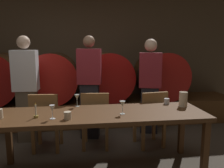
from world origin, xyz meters
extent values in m
cube|color=brown|center=(0.00, 2.80, 1.30)|extent=(6.99, 0.24, 2.60)
cube|color=brown|center=(0.00, 2.25, 0.23)|extent=(6.29, 0.90, 0.47)
cylinder|color=#9E1411|center=(-1.58, 2.71, 0.94)|extent=(0.95, 0.03, 0.95)
cylinder|color=#513319|center=(-0.55, 2.25, 0.94)|extent=(0.94, 0.88, 0.94)
cylinder|color=#B21C16|center=(-0.55, 1.80, 0.94)|extent=(0.95, 0.03, 0.95)
cylinder|color=#B21C16|center=(-0.55, 2.71, 0.94)|extent=(0.95, 0.03, 0.95)
cylinder|color=#2D2D33|center=(-0.55, 2.25, 0.94)|extent=(0.94, 0.04, 0.94)
cylinder|color=brown|center=(0.51, 2.25, 0.94)|extent=(0.94, 0.88, 0.94)
cylinder|color=#9E1411|center=(0.51, 1.80, 0.94)|extent=(0.95, 0.03, 0.95)
cylinder|color=#9E1411|center=(0.51, 2.71, 0.94)|extent=(0.95, 0.03, 0.95)
cylinder|color=#2D2D33|center=(0.51, 2.25, 0.94)|extent=(0.94, 0.04, 0.94)
cylinder|color=#513319|center=(1.60, 2.25, 0.94)|extent=(0.94, 0.88, 0.94)
cylinder|color=#B21C16|center=(1.60, 1.80, 0.94)|extent=(0.95, 0.03, 0.95)
cylinder|color=#B21C16|center=(1.60, 2.71, 0.94)|extent=(0.95, 0.03, 0.95)
cylinder|color=#2D2D33|center=(1.60, 2.25, 0.94)|extent=(0.94, 0.04, 0.94)
cube|color=#4C2D16|center=(0.22, 0.37, 0.72)|extent=(2.53, 0.76, 0.05)
cube|color=#4C2D16|center=(1.40, 0.05, 0.35)|extent=(0.07, 0.07, 0.70)
cube|color=#4C2D16|center=(-0.97, 0.69, 0.35)|extent=(0.07, 0.07, 0.70)
cube|color=#4C2D16|center=(1.40, 0.69, 0.35)|extent=(0.07, 0.07, 0.70)
cube|color=olive|center=(-0.53, 1.09, 0.44)|extent=(0.43, 0.43, 0.04)
cube|color=olive|center=(-0.55, 0.91, 0.67)|extent=(0.40, 0.07, 0.42)
cube|color=olive|center=(-0.35, 1.24, 0.21)|extent=(0.05, 0.05, 0.42)
cube|color=olive|center=(-0.69, 1.27, 0.21)|extent=(0.05, 0.05, 0.42)
cube|color=olive|center=(-0.38, 0.90, 0.21)|extent=(0.05, 0.05, 0.42)
cube|color=olive|center=(-0.72, 0.93, 0.21)|extent=(0.05, 0.05, 0.42)
cube|color=olive|center=(0.19, 1.08, 0.44)|extent=(0.44, 0.44, 0.04)
cube|color=olive|center=(0.17, 0.90, 0.67)|extent=(0.40, 0.08, 0.42)
cube|color=olive|center=(0.38, 1.23, 0.21)|extent=(0.05, 0.05, 0.42)
cube|color=olive|center=(0.04, 1.26, 0.21)|extent=(0.05, 0.05, 0.42)
cube|color=olive|center=(0.34, 0.89, 0.21)|extent=(0.05, 0.05, 0.42)
cube|color=olive|center=(0.00, 0.92, 0.21)|extent=(0.05, 0.05, 0.42)
cube|color=olive|center=(1.02, 1.02, 0.44)|extent=(0.45, 0.45, 0.04)
cube|color=olive|center=(1.04, 0.84, 0.67)|extent=(0.40, 0.10, 0.42)
cube|color=olive|center=(1.16, 1.21, 0.21)|extent=(0.05, 0.05, 0.42)
cube|color=olive|center=(0.82, 1.16, 0.21)|extent=(0.05, 0.05, 0.42)
cube|color=olive|center=(1.21, 0.88, 0.21)|extent=(0.05, 0.05, 0.42)
cube|color=olive|center=(0.87, 0.83, 0.21)|extent=(0.05, 0.05, 0.42)
cube|color=brown|center=(-0.89, 1.45, 0.42)|extent=(0.31, 0.21, 0.84)
cube|color=silver|center=(-0.89, 1.45, 1.16)|extent=(0.39, 0.25, 0.64)
sphere|color=beige|center=(-0.89, 1.45, 1.60)|extent=(0.20, 0.20, 0.20)
cube|color=black|center=(0.12, 1.46, 0.46)|extent=(0.33, 0.25, 0.93)
cube|color=maroon|center=(0.12, 1.46, 1.21)|extent=(0.42, 0.31, 0.57)
sphere|color=#8C664C|center=(0.12, 1.46, 1.61)|extent=(0.19, 0.19, 0.19)
cube|color=black|center=(1.18, 1.55, 0.41)|extent=(0.34, 0.27, 0.83)
cube|color=maroon|center=(1.18, 1.55, 1.13)|extent=(0.43, 0.33, 0.60)
sphere|color=beige|center=(1.18, 1.55, 1.56)|extent=(0.22, 0.22, 0.22)
cylinder|color=olive|center=(-0.53, 0.27, 0.76)|extent=(0.05, 0.05, 0.02)
cylinder|color=#EDE5CC|center=(-0.53, 0.27, 0.84)|extent=(0.02, 0.02, 0.12)
cone|color=yellow|center=(-0.53, 0.27, 0.91)|extent=(0.01, 0.01, 0.02)
cylinder|color=beige|center=(1.32, 0.51, 0.85)|extent=(0.11, 0.11, 0.20)
cylinder|color=white|center=(-0.34, 0.20, 0.75)|extent=(0.06, 0.06, 0.00)
cylinder|color=white|center=(-0.34, 0.20, 0.79)|extent=(0.01, 0.01, 0.07)
cone|color=white|center=(-0.34, 0.20, 0.87)|extent=(0.06, 0.06, 0.08)
cylinder|color=silver|center=(-0.08, 0.70, 0.75)|extent=(0.06, 0.06, 0.00)
cylinder|color=silver|center=(-0.08, 0.70, 0.80)|extent=(0.01, 0.01, 0.09)
cone|color=silver|center=(-0.08, 0.70, 0.87)|extent=(0.07, 0.07, 0.07)
cylinder|color=silver|center=(0.46, 0.28, 0.75)|extent=(0.06, 0.06, 0.00)
cylinder|color=silver|center=(0.46, 0.28, 0.79)|extent=(0.01, 0.01, 0.08)
cone|color=silver|center=(0.46, 0.28, 0.87)|extent=(0.07, 0.07, 0.07)
cylinder|color=beige|center=(-0.17, 0.17, 0.79)|extent=(0.08, 0.08, 0.08)
cylinder|color=silver|center=(1.15, 0.67, 0.79)|extent=(0.07, 0.07, 0.08)
camera|label=1|loc=(-0.01, -2.28, 1.54)|focal=36.57mm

